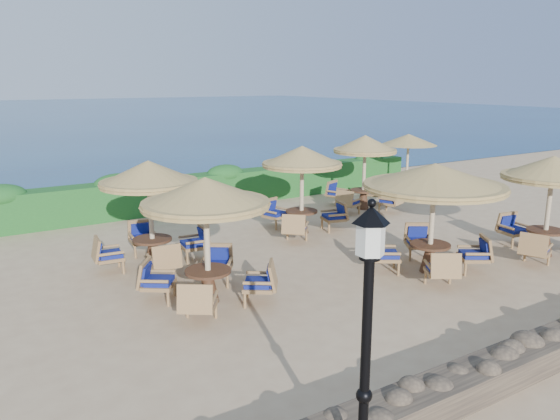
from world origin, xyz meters
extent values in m
plane|color=tan|center=(0.00, 0.00, 0.00)|extent=(120.00, 120.00, 0.00)
plane|color=navy|center=(0.00, 70.00, 0.00)|extent=(160.00, 160.00, 0.00)
cube|color=#184C1D|center=(0.00, 7.20, 0.60)|extent=(18.00, 0.90, 1.20)
cube|color=brown|center=(0.00, -6.20, 0.22)|extent=(15.00, 0.65, 0.44)
cylinder|color=black|center=(-4.80, -6.80, 1.55)|extent=(0.11, 0.11, 2.40)
cylinder|color=silver|center=(-4.80, -6.80, 2.98)|extent=(0.30, 0.30, 0.36)
cone|color=black|center=(-4.80, -6.80, 3.22)|extent=(0.40, 0.40, 0.18)
cylinder|color=#CAB38E|center=(7.80, 5.20, 1.10)|extent=(0.10, 0.10, 2.20)
cone|color=olive|center=(7.80, 5.20, 2.18)|extent=(2.30, 2.30, 0.45)
cylinder|color=#CAB38E|center=(-3.98, -0.96, 1.20)|extent=(0.12, 0.12, 2.40)
cone|color=olive|center=(-3.98, -0.96, 2.38)|extent=(2.63, 2.63, 0.55)
cylinder|color=olive|center=(-3.98, -0.96, 2.10)|extent=(2.58, 2.58, 0.14)
cylinder|color=#4C2D1B|center=(-3.98, -0.96, 0.68)|extent=(0.96, 0.96, 0.06)
cone|color=#4C2D1B|center=(-3.98, -0.96, 0.33)|extent=(0.44, 0.44, 0.64)
cylinder|color=#CAB38E|center=(1.32, -2.10, 1.20)|extent=(0.12, 0.12, 2.40)
cone|color=olive|center=(1.32, -2.10, 2.38)|extent=(3.36, 3.36, 0.55)
cylinder|color=olive|center=(1.32, -2.10, 2.10)|extent=(3.29, 3.29, 0.14)
cylinder|color=#4C2D1B|center=(1.32, -2.10, 0.68)|extent=(0.96, 0.96, 0.06)
cone|color=#4C2D1B|center=(1.32, -2.10, 0.33)|extent=(0.44, 0.44, 0.64)
cylinder|color=#CAB38E|center=(4.85, -2.82, 1.20)|extent=(0.12, 0.12, 2.40)
cone|color=olive|center=(4.85, -2.82, 2.38)|extent=(2.53, 2.53, 0.55)
cylinder|color=olive|center=(4.85, -2.82, 2.10)|extent=(2.48, 2.48, 0.14)
cylinder|color=#4C2D1B|center=(4.85, -2.82, 0.68)|extent=(0.96, 0.96, 0.06)
cone|color=#4C2D1B|center=(4.85, -2.82, 0.33)|extent=(0.44, 0.44, 0.64)
cylinder|color=#CAB38E|center=(-4.17, 1.88, 1.20)|extent=(0.12, 0.12, 2.40)
cone|color=olive|center=(-4.17, 1.88, 2.38)|extent=(2.39, 2.39, 0.55)
cylinder|color=olive|center=(-4.17, 1.88, 2.10)|extent=(2.34, 2.34, 0.14)
cylinder|color=#4C2D1B|center=(-4.17, 1.88, 0.68)|extent=(0.96, 0.96, 0.06)
cone|color=#4C2D1B|center=(-4.17, 1.88, 0.33)|extent=(0.44, 0.44, 0.64)
cylinder|color=#CAB38E|center=(0.65, 2.38, 1.20)|extent=(0.12, 0.12, 2.40)
cone|color=olive|center=(0.65, 2.38, 2.38)|extent=(2.39, 2.39, 0.55)
cylinder|color=olive|center=(0.65, 2.38, 2.10)|extent=(2.35, 2.35, 0.14)
cylinder|color=#4C2D1B|center=(0.65, 2.38, 0.68)|extent=(0.96, 0.96, 0.06)
cone|color=#4C2D1B|center=(0.65, 2.38, 0.33)|extent=(0.44, 0.44, 0.64)
cylinder|color=#CAB38E|center=(4.32, 3.84, 1.20)|extent=(0.12, 0.12, 2.40)
cone|color=olive|center=(4.32, 3.84, 2.38)|extent=(2.24, 2.24, 0.55)
cylinder|color=olive|center=(4.32, 3.84, 2.10)|extent=(2.20, 2.20, 0.14)
cylinder|color=#4C2D1B|center=(4.32, 3.84, 0.68)|extent=(0.96, 0.96, 0.06)
cone|color=#4C2D1B|center=(4.32, 3.84, 0.33)|extent=(0.44, 0.44, 0.64)
camera|label=1|loc=(-8.38, -10.79, 4.53)|focal=35.00mm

